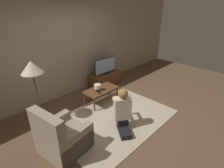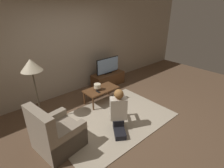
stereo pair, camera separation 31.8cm
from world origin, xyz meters
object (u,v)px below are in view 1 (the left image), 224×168
Objects in this scene: armchair at (62,138)px; person_kneeling at (123,110)px; tv at (105,66)px; table_lamp at (98,87)px; floor_lamp at (32,71)px; coffee_table at (101,91)px.

person_kneeling is (1.21, -0.36, 0.18)m from armchair.
tv reaches higher than table_lamp.
floor_lamp is at bearing -170.11° from tv.
person_kneeling reaches higher than armchair.
coffee_table is 0.62× the size of floor_lamp.
tv is 2.93m from armchair.
tv is 2.49m from floor_lamp.
person_kneeling is at bearing -105.63° from table_lamp.
person_kneeling is at bearing -114.59° from armchair.
tv is 0.91× the size of armchair.
armchair is at bearing 17.99° from person_kneeling.
floor_lamp reaches higher than tv.
person_kneeling is (-1.28, -1.86, -0.19)m from tv.
floor_lamp is (-1.53, 0.31, 0.90)m from coffee_table.
coffee_table is 0.18m from table_lamp.
coffee_table is 1.82m from armchair.
table_lamp is at bearing 174.39° from coffee_table.
person_kneeling is (1.10, -1.44, -0.79)m from floor_lamp.
table_lamp is (0.32, 1.14, 0.03)m from person_kneeling.
floor_lamp reaches higher than table_lamp.
person_kneeling is 1.19m from table_lamp.
table_lamp is (-0.96, -0.71, -0.16)m from tv.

